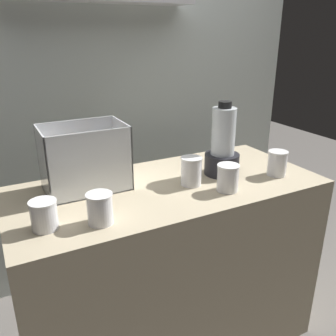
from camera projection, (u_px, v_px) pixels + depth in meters
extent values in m
cube|color=tan|center=(168.00, 268.00, 1.77)|extent=(1.40, 0.64, 0.90)
cube|color=silver|center=(108.00, 85.00, 2.12)|extent=(2.60, 0.04, 2.50)
cube|color=silver|center=(102.00, 0.00, 1.84)|extent=(1.01, 0.20, 0.02)
cube|color=white|center=(87.00, 187.00, 1.57)|extent=(0.35, 0.23, 0.01)
cube|color=white|center=(92.00, 166.00, 1.43)|extent=(0.35, 0.01, 0.28)
cube|color=white|center=(78.00, 150.00, 1.62)|extent=(0.35, 0.01, 0.28)
cube|color=white|center=(43.00, 164.00, 1.45)|extent=(0.01, 0.23, 0.28)
cube|color=white|center=(122.00, 152.00, 1.60)|extent=(0.01, 0.23, 0.28)
cone|color=orange|center=(82.00, 183.00, 1.57)|extent=(0.14, 0.03, 0.02)
cone|color=orange|center=(76.00, 183.00, 1.57)|extent=(0.16, 0.07, 0.03)
cone|color=orange|center=(77.00, 185.00, 1.54)|extent=(0.11, 0.14, 0.03)
cone|color=orange|center=(78.00, 184.00, 1.56)|extent=(0.18, 0.03, 0.03)
cone|color=orange|center=(75.00, 180.00, 1.54)|extent=(0.18, 0.11, 0.02)
cone|color=orange|center=(83.00, 177.00, 1.53)|extent=(0.11, 0.14, 0.03)
cone|color=orange|center=(105.00, 176.00, 1.58)|extent=(0.16, 0.09, 0.03)
cone|color=orange|center=(73.00, 177.00, 1.53)|extent=(0.15, 0.07, 0.04)
cone|color=orange|center=(81.00, 174.00, 1.54)|extent=(0.19, 0.08, 0.03)
cone|color=orange|center=(100.00, 165.00, 1.59)|extent=(0.16, 0.11, 0.03)
cylinder|color=black|center=(221.00, 164.00, 1.72)|extent=(0.17, 0.17, 0.10)
cylinder|color=silver|center=(223.00, 131.00, 1.66)|extent=(0.11, 0.11, 0.22)
cylinder|color=maroon|center=(222.00, 150.00, 1.69)|extent=(0.10, 0.10, 0.04)
cylinder|color=black|center=(225.00, 105.00, 1.62)|extent=(0.06, 0.06, 0.03)
cylinder|color=white|center=(44.00, 216.00, 1.23)|extent=(0.09, 0.09, 0.10)
cylinder|color=orange|center=(44.00, 218.00, 1.23)|extent=(0.08, 0.08, 0.09)
cylinder|color=white|center=(42.00, 202.00, 1.21)|extent=(0.09, 0.09, 0.01)
cylinder|color=white|center=(100.00, 209.00, 1.27)|extent=(0.09, 0.09, 0.11)
cylinder|color=orange|center=(100.00, 215.00, 1.27)|extent=(0.08, 0.08, 0.07)
cylinder|color=white|center=(99.00, 195.00, 1.25)|extent=(0.09, 0.09, 0.01)
cylinder|color=white|center=(191.00, 172.00, 1.59)|extent=(0.09, 0.09, 0.12)
cylinder|color=maroon|center=(191.00, 175.00, 1.59)|extent=(0.08, 0.08, 0.09)
cylinder|color=white|center=(192.00, 158.00, 1.56)|extent=(0.10, 0.10, 0.01)
cylinder|color=white|center=(228.00, 178.00, 1.53)|extent=(0.09, 0.09, 0.11)
cylinder|color=orange|center=(227.00, 184.00, 1.54)|extent=(0.08, 0.08, 0.06)
cylinder|color=white|center=(229.00, 166.00, 1.51)|extent=(0.10, 0.10, 0.01)
cylinder|color=white|center=(277.00, 164.00, 1.70)|extent=(0.09, 0.09, 0.11)
cylinder|color=orange|center=(277.00, 167.00, 1.70)|extent=(0.08, 0.08, 0.08)
cylinder|color=white|center=(278.00, 152.00, 1.68)|extent=(0.09, 0.09, 0.01)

